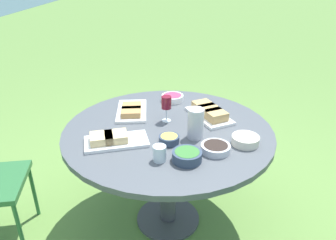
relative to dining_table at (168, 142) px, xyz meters
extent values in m
plane|color=#668E42|center=(0.00, 0.00, -0.66)|extent=(40.00, 40.00, 0.00)
cylinder|color=#4C4C51|center=(0.00, 0.00, -0.65)|extent=(0.46, 0.46, 0.02)
cylinder|color=#4C4C51|center=(0.00, 0.00, -0.29)|extent=(0.11, 0.11, 0.71)
cylinder|color=#4C5156|center=(0.00, 0.00, 0.08)|extent=(1.34, 1.34, 0.03)
cylinder|color=#2D6B38|center=(-0.42, 0.88, -0.45)|extent=(0.03, 0.03, 0.43)
cylinder|color=#2D6B38|center=(-0.04, 0.98, -0.45)|extent=(0.03, 0.03, 0.43)
cylinder|color=silver|center=(-0.10, -0.18, 0.19)|extent=(0.10, 0.10, 0.19)
cone|color=silver|center=(-0.05, -0.18, 0.27)|extent=(0.02, 0.02, 0.02)
cylinder|color=silver|center=(0.11, 0.02, 0.10)|extent=(0.06, 0.06, 0.01)
cylinder|color=silver|center=(0.11, 0.02, 0.15)|extent=(0.01, 0.01, 0.09)
cylinder|color=maroon|center=(0.11, 0.02, 0.23)|extent=(0.07, 0.07, 0.08)
cube|color=white|center=(-0.22, 0.28, 0.11)|extent=(0.29, 0.41, 0.02)
cube|color=#E0C184|center=(-0.24, 0.36, 0.14)|extent=(0.16, 0.16, 0.05)
cube|color=#E0C184|center=(-0.22, 0.28, 0.14)|extent=(0.16, 0.16, 0.05)
cube|color=white|center=(0.19, -0.26, 0.11)|extent=(0.41, 0.35, 0.02)
cube|color=tan|center=(0.12, -0.30, 0.15)|extent=(0.17, 0.17, 0.06)
cube|color=tan|center=(0.19, -0.26, 0.15)|extent=(0.17, 0.17, 0.06)
cube|color=tan|center=(0.26, -0.22, 0.15)|extent=(0.17, 0.17, 0.06)
cube|color=white|center=(0.22, 0.28, 0.11)|extent=(0.39, 0.26, 0.02)
cube|color=#B2844C|center=(0.14, 0.27, 0.14)|extent=(0.15, 0.15, 0.04)
cube|color=#B2844C|center=(0.22, 0.28, 0.14)|extent=(0.15, 0.15, 0.04)
cylinder|color=#334256|center=(-0.18, -0.02, 0.12)|extent=(0.12, 0.12, 0.05)
cylinder|color=#E0C147|center=(-0.18, -0.02, 0.13)|extent=(0.10, 0.10, 0.02)
cylinder|color=#334256|center=(-0.36, -0.14, 0.13)|extent=(0.16, 0.16, 0.06)
cylinder|color=#387533|center=(-0.36, -0.14, 0.14)|extent=(0.13, 0.13, 0.03)
cylinder|color=silver|center=(-0.25, -0.29, 0.12)|extent=(0.17, 0.17, 0.04)
cylinder|color=#2D231E|center=(-0.25, -0.29, 0.13)|extent=(0.14, 0.14, 0.02)
cylinder|color=white|center=(0.45, 0.01, 0.12)|extent=(0.17, 0.17, 0.05)
cylinder|color=#D6385B|center=(0.45, 0.01, 0.13)|extent=(0.14, 0.14, 0.02)
cylinder|color=beige|center=(-0.15, -0.47, 0.12)|extent=(0.16, 0.16, 0.05)
cylinder|color=silver|center=(-0.15, -0.47, 0.14)|extent=(0.13, 0.13, 0.02)
cylinder|color=silver|center=(-0.37, 0.01, 0.14)|extent=(0.07, 0.07, 0.09)
camera|label=1|loc=(-1.84, -0.19, 1.07)|focal=35.00mm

